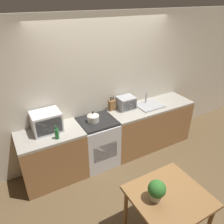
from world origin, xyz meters
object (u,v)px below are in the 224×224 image
(toaster_oven, at_px, (126,103))
(microwave, at_px, (46,122))
(dining_table, at_px, (168,201))
(bottle, at_px, (57,134))
(kettle, at_px, (93,117))
(stove_range, at_px, (98,142))

(toaster_oven, bearing_deg, microwave, -178.37)
(dining_table, bearing_deg, bottle, 118.14)
(bottle, height_order, dining_table, bottle)
(dining_table, bearing_deg, kettle, 94.72)
(dining_table, bearing_deg, toaster_oven, 72.25)
(kettle, distance_m, bottle, 0.71)
(stove_range, relative_size, toaster_oven, 2.83)
(toaster_oven, bearing_deg, bottle, -166.80)
(dining_table, bearing_deg, stove_range, 92.72)
(bottle, relative_size, toaster_oven, 0.70)
(kettle, relative_size, bottle, 0.91)
(bottle, distance_m, dining_table, 1.79)
(stove_range, xyz_separation_m, dining_table, (0.08, -1.74, 0.23))
(kettle, xyz_separation_m, dining_table, (0.14, -1.75, -0.31))
(stove_range, distance_m, dining_table, 1.75)
(toaster_oven, xyz_separation_m, dining_table, (-0.60, -1.89, -0.34))
(kettle, relative_size, microwave, 0.46)
(stove_range, xyz_separation_m, microwave, (-0.82, 0.11, 0.61))
(bottle, bearing_deg, microwave, 103.15)
(bottle, bearing_deg, kettle, 16.10)
(microwave, bearing_deg, stove_range, -7.60)
(bottle, relative_size, dining_table, 0.26)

